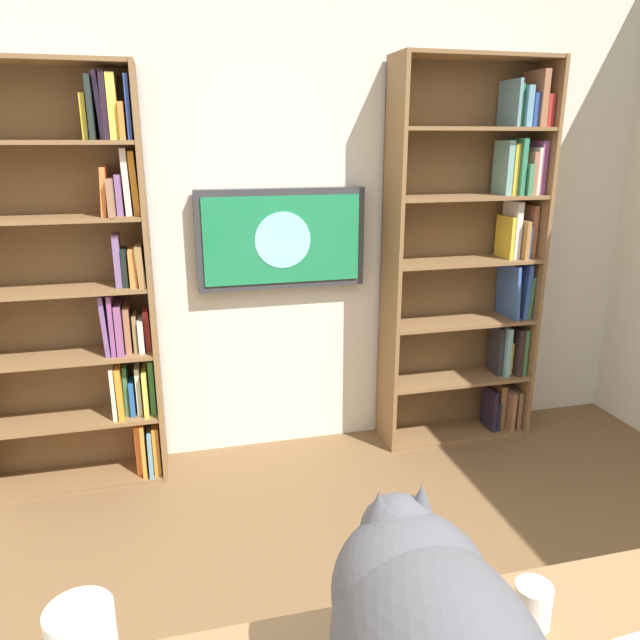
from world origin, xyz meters
name	(u,v)px	position (x,y,z in m)	size (l,w,h in m)	color
wall_back	(269,213)	(0.00, -2.23, 1.35)	(4.52, 0.06, 2.70)	silver
bookshelf_left	(479,258)	(-1.17, -2.06, 1.08)	(0.89, 0.28, 2.14)	brown
bookshelf_right	(82,287)	(0.96, -2.06, 1.03)	(0.88, 0.28, 2.07)	brown
wall_mounted_tv	(282,239)	(-0.05, -2.15, 1.22)	(0.90, 0.07, 0.53)	#333338
coffee_mug	(532,605)	(-0.17, 0.07, 0.77)	(0.08, 0.08, 0.10)	white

